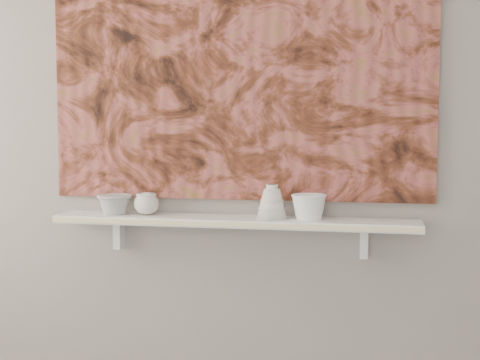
% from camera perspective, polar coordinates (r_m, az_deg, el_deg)
% --- Properties ---
extents(wall_back, '(3.60, 0.00, 3.60)m').
position_cam_1_polar(wall_back, '(2.62, -0.12, 6.22)').
color(wall_back, gray).
rests_on(wall_back, floor).
extents(shelf, '(1.40, 0.18, 0.03)m').
position_cam_1_polar(shelf, '(2.55, -0.54, -3.53)').
color(shelf, silver).
rests_on(shelf, wall_back).
extents(shelf_stripe, '(1.40, 0.01, 0.02)m').
position_cam_1_polar(shelf_stripe, '(2.46, -0.99, -3.84)').
color(shelf_stripe, beige).
rests_on(shelf_stripe, shelf).
extents(bracket_left, '(0.03, 0.06, 0.12)m').
position_cam_1_polar(bracket_left, '(2.77, -10.28, -4.54)').
color(bracket_left, silver).
rests_on(bracket_left, wall_back).
extents(bracket_right, '(0.03, 0.06, 0.12)m').
position_cam_1_polar(bracket_right, '(2.58, 10.54, -5.23)').
color(bracket_right, silver).
rests_on(bracket_right, wall_back).
extents(painting, '(1.50, 0.02, 1.10)m').
position_cam_1_polar(painting, '(2.62, -0.19, 10.39)').
color(painting, '#5E2C19').
rests_on(painting, wall_back).
extents(house_motif, '(0.09, 0.00, 0.08)m').
position_cam_1_polar(house_motif, '(2.54, 9.77, 3.54)').
color(house_motif, black).
rests_on(house_motif, painting).
extents(bowl_grey, '(0.14, 0.14, 0.08)m').
position_cam_1_polar(bowl_grey, '(2.68, -10.66, -2.02)').
color(bowl_grey, gray).
rests_on(bowl_grey, shelf).
extents(cup_cream, '(0.10, 0.10, 0.09)m').
position_cam_1_polar(cup_cream, '(2.64, -7.98, -2.01)').
color(cup_cream, silver).
rests_on(cup_cream, shelf).
extents(bell_vessel, '(0.15, 0.15, 0.13)m').
position_cam_1_polar(bell_vessel, '(2.52, 2.74, -1.83)').
color(bell_vessel, silver).
rests_on(bell_vessel, shelf).
extents(bowl_white, '(0.16, 0.16, 0.10)m').
position_cam_1_polar(bowl_white, '(2.50, 5.90, -2.27)').
color(bowl_white, silver).
rests_on(bowl_white, shelf).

